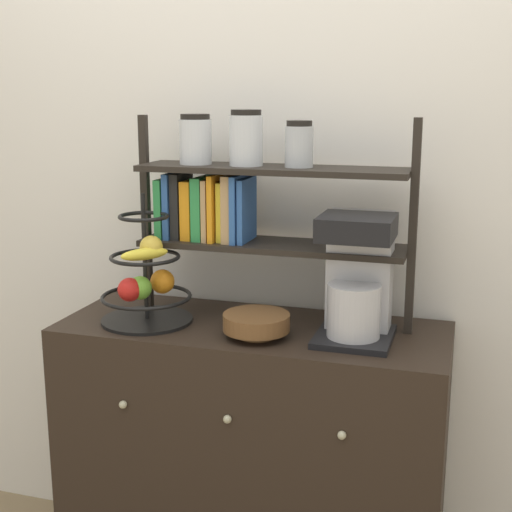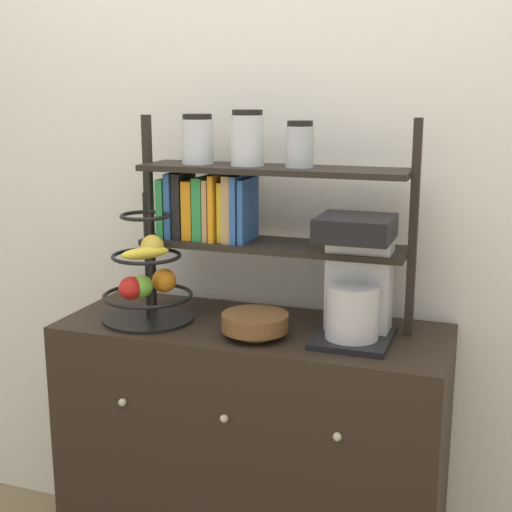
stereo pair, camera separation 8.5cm
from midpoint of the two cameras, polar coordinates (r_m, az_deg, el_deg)
name	(u,v)px [view 1 (the left image)]	position (r m, az deg, el deg)	size (l,w,h in m)	color
wall_back	(277,187)	(2.34, 0.66, 5.56)	(7.00, 0.05, 2.60)	silver
sideboard	(252,462)	(2.36, -1.36, -16.13)	(1.18, 0.47, 0.91)	black
coffee_maker	(357,277)	(2.04, 6.93, -1.71)	(0.22, 0.24, 0.36)	black
fruit_stand	(146,282)	(2.21, -9.88, -2.04)	(0.28, 0.28, 0.40)	black
wooden_bowl	(256,323)	(2.07, -1.15, -5.41)	(0.19, 0.19, 0.07)	brown
shelf_hutch	(239,193)	(2.18, -2.52, 5.07)	(0.86, 0.20, 0.64)	black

